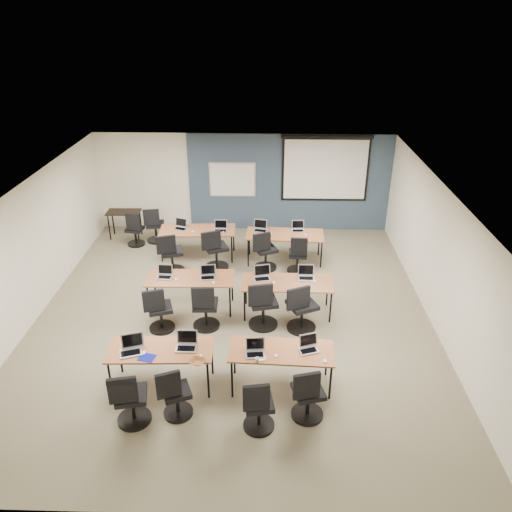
{
  "coord_description": "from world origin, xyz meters",
  "views": [
    {
      "loc": [
        0.71,
        -8.59,
        5.73
      ],
      "look_at": [
        0.46,
        0.4,
        1.17
      ],
      "focal_mm": 35.0,
      "sensor_mm": 36.0,
      "label": 1
    }
  ],
  "objects_px": {
    "training_table_front_right": "(281,353)",
    "task_chair_4": "(159,313)",
    "training_table_mid_left": "(190,279)",
    "spare_chair_b": "(135,232)",
    "training_table_front_left": "(161,351)",
    "task_chair_0": "(130,402)",
    "task_chair_6": "(263,308)",
    "utility_table": "(124,215)",
    "whiteboard": "(232,180)",
    "training_table_back_right": "(285,236)",
    "laptop_9": "(221,228)",
    "task_chair_11": "(298,257)",
    "task_chair_5": "(205,310)",
    "task_chair_10": "(265,254)",
    "task_chair_1": "(175,397)",
    "laptop_7": "(306,275)",
    "laptop_8": "(181,226)",
    "training_table_mid_right": "(287,284)",
    "laptop_1": "(187,344)",
    "task_chair_7": "(301,311)",
    "projector_screen": "(325,165)",
    "laptop_5": "(208,274)",
    "laptop_0": "(131,348)",
    "laptop_11": "(298,228)",
    "training_table_back_left": "(198,231)",
    "task_chair_3": "(308,398)",
    "laptop_3": "(308,346)",
    "task_chair_8": "(171,256)",
    "spare_chair_a": "(155,228)",
    "laptop_6": "(262,275)",
    "laptop_2": "(255,350)",
    "laptop_4": "(165,274)",
    "task_chair_2": "(258,409)",
    "task_chair_9": "(215,252)"
  },
  "relations": [
    {
      "from": "whiteboard",
      "to": "utility_table",
      "type": "distance_m",
      "value": 3.08
    },
    {
      "from": "task_chair_1",
      "to": "task_chair_2",
      "type": "relative_size",
      "value": 0.98
    },
    {
      "from": "projector_screen",
      "to": "task_chair_3",
      "type": "relative_size",
      "value": 2.44
    },
    {
      "from": "training_table_mid_left",
      "to": "spare_chair_a",
      "type": "xyz_separation_m",
      "value": [
        -1.44,
        3.23,
        -0.28
      ]
    },
    {
      "from": "training_table_mid_left",
      "to": "spare_chair_b",
      "type": "bearing_deg",
      "value": 121.65
    },
    {
      "from": "training_table_front_left",
      "to": "task_chair_1",
      "type": "bearing_deg",
      "value": -67.12
    },
    {
      "from": "task_chair_6",
      "to": "laptop_11",
      "type": "xyz_separation_m",
      "value": [
        0.82,
        3.09,
        0.35
      ]
    },
    {
      "from": "laptop_9",
      "to": "task_chair_11",
      "type": "xyz_separation_m",
      "value": [
        1.88,
        -0.77,
        -0.4
      ]
    },
    {
      "from": "laptop_7",
      "to": "spare_chair_a",
      "type": "distance_m",
      "value": 4.97
    },
    {
      "from": "training_table_front_left",
      "to": "task_chair_10",
      "type": "bearing_deg",
      "value": 66.26
    },
    {
      "from": "whiteboard",
      "to": "laptop_7",
      "type": "xyz_separation_m",
      "value": [
        1.78,
        -4.1,
        -0.66
      ]
    },
    {
      "from": "projector_screen",
      "to": "task_chair_2",
      "type": "bearing_deg",
      "value": -102.21
    },
    {
      "from": "projector_screen",
      "to": "training_table_mid_left",
      "type": "relative_size",
      "value": 1.35
    },
    {
      "from": "training_table_back_left",
      "to": "task_chair_3",
      "type": "distance_m",
      "value": 5.99
    },
    {
      "from": "laptop_7",
      "to": "laptop_8",
      "type": "relative_size",
      "value": 1.04
    },
    {
      "from": "projector_screen",
      "to": "laptop_5",
      "type": "bearing_deg",
      "value": -123.57
    },
    {
      "from": "laptop_3",
      "to": "task_chair_8",
      "type": "bearing_deg",
      "value": 108.87
    },
    {
      "from": "training_table_back_right",
      "to": "task_chair_8",
      "type": "bearing_deg",
      "value": -162.74
    },
    {
      "from": "task_chair_4",
      "to": "task_chair_7",
      "type": "height_order",
      "value": "task_chair_7"
    },
    {
      "from": "task_chair_6",
      "to": "task_chair_4",
      "type": "bearing_deg",
      "value": 172.5
    },
    {
      "from": "task_chair_8",
      "to": "laptop_11",
      "type": "distance_m",
      "value": 3.17
    },
    {
      "from": "laptop_7",
      "to": "task_chair_10",
      "type": "relative_size",
      "value": 0.32
    },
    {
      "from": "task_chair_7",
      "to": "task_chair_1",
      "type": "bearing_deg",
      "value": -155.39
    },
    {
      "from": "laptop_2",
      "to": "utility_table",
      "type": "height_order",
      "value": "laptop_2"
    },
    {
      "from": "laptop_8",
      "to": "utility_table",
      "type": "bearing_deg",
      "value": 168.21
    },
    {
      "from": "laptop_4",
      "to": "spare_chair_a",
      "type": "bearing_deg",
      "value": 110.64
    },
    {
      "from": "training_table_front_right",
      "to": "laptop_4",
      "type": "distance_m",
      "value": 3.34
    },
    {
      "from": "projector_screen",
      "to": "laptop_11",
      "type": "xyz_separation_m",
      "value": [
        -0.77,
        -1.7,
        -1.1
      ]
    },
    {
      "from": "training_table_front_left",
      "to": "task_chair_0",
      "type": "height_order",
      "value": "task_chair_0"
    },
    {
      "from": "task_chair_3",
      "to": "whiteboard",
      "type": "bearing_deg",
      "value": 87.93
    },
    {
      "from": "training_table_front_right",
      "to": "task_chair_4",
      "type": "relative_size",
      "value": 1.72
    },
    {
      "from": "laptop_6",
      "to": "laptop_11",
      "type": "height_order",
      "value": "laptop_6"
    },
    {
      "from": "training_table_mid_right",
      "to": "laptop_0",
      "type": "height_order",
      "value": "laptop_0"
    },
    {
      "from": "laptop_7",
      "to": "utility_table",
      "type": "xyz_separation_m",
      "value": [
        -4.68,
        3.45,
        -0.14
      ]
    },
    {
      "from": "whiteboard",
      "to": "training_table_back_right",
      "type": "relative_size",
      "value": 0.68
    },
    {
      "from": "task_chair_6",
      "to": "laptop_6",
      "type": "bearing_deg",
      "value": 79.38
    },
    {
      "from": "training_table_back_left",
      "to": "task_chair_11",
      "type": "height_order",
      "value": "task_chair_11"
    },
    {
      "from": "spare_chair_b",
      "to": "task_chair_9",
      "type": "bearing_deg",
      "value": -19.7
    },
    {
      "from": "whiteboard",
      "to": "training_table_front_right",
      "type": "height_order",
      "value": "whiteboard"
    },
    {
      "from": "laptop_3",
      "to": "task_chair_4",
      "type": "height_order",
      "value": "task_chair_4"
    },
    {
      "from": "training_table_mid_right",
      "to": "laptop_1",
      "type": "relative_size",
      "value": 5.42
    },
    {
      "from": "task_chair_1",
      "to": "task_chair_3",
      "type": "relative_size",
      "value": 0.96
    },
    {
      "from": "task_chair_6",
      "to": "utility_table",
      "type": "bearing_deg",
      "value": 119.91
    },
    {
      "from": "task_chair_5",
      "to": "task_chair_7",
      "type": "height_order",
      "value": "task_chair_7"
    },
    {
      "from": "training_table_mid_left",
      "to": "training_table_back_right",
      "type": "distance_m",
      "value": 2.98
    },
    {
      "from": "laptop_2",
      "to": "laptop_5",
      "type": "bearing_deg",
      "value": 107.07
    },
    {
      "from": "task_chair_0",
      "to": "task_chair_4",
      "type": "xyz_separation_m",
      "value": [
        -0.05,
        2.43,
        -0.01
      ]
    },
    {
      "from": "task_chair_0",
      "to": "laptop_7",
      "type": "relative_size",
      "value": 3.03
    },
    {
      "from": "laptop_0",
      "to": "laptop_5",
      "type": "relative_size",
      "value": 1.14
    },
    {
      "from": "training_table_mid_left",
      "to": "task_chair_5",
      "type": "height_order",
      "value": "task_chair_5"
    }
  ]
}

